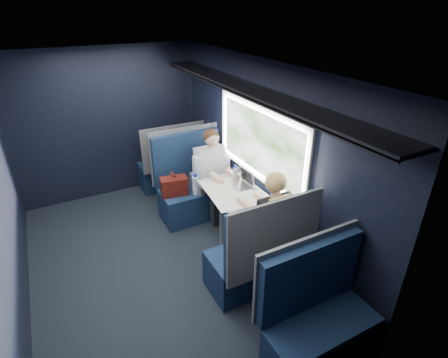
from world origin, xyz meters
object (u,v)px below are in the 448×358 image
woman (270,219)px  seat_bay_near (192,188)px  seat_row_back (317,321)px  seat_row_front (171,165)px  man (213,171)px  cup (236,171)px  bottle_small (235,174)px  seat_bay_far (258,258)px  table (233,197)px  laptop (243,181)px

woman → seat_bay_near: bearing=99.6°
seat_row_back → seat_row_front: bearing=90.0°
seat_row_front → man: 1.17m
seat_row_front → cup: (0.47, -1.36, 0.37)m
seat_row_front → bottle_small: (0.36, -1.54, 0.43)m
seat_bay_far → cup: size_ratio=15.38×
table → man: bearing=84.5°
laptop → cup: laptop is taller
cup → laptop: bearing=-105.2°
seat_row_back → woman: woman is taller
seat_bay_near → laptop: seat_bay_near is taller
seat_bay_far → man: size_ratio=0.95×
table → laptop: (0.19, 0.09, 0.14)m
seat_bay_far → bottle_small: (0.36, 1.14, 0.42)m
seat_row_back → laptop: 1.96m
laptop → seat_bay_near: bearing=116.4°
seat_bay_far → seat_row_front: 2.67m
table → cup: size_ratio=12.20×
table → seat_bay_near: size_ratio=0.79×
man → woman: (0.00, -1.41, 0.01)m
seat_row_back → woman: size_ratio=0.88×
seat_row_front → cup: seat_row_front is taller
seat_bay_near → bottle_small: size_ratio=5.74×
seat_bay_near → seat_row_back: seat_bay_near is taller
woman → laptop: size_ratio=4.25×
seat_bay_near → seat_row_back: size_ratio=1.09×
seat_bay_far → laptop: 1.10m
table → bottle_small: size_ratio=4.56×
table → seat_row_back: seat_row_back is taller
seat_bay_near → bottle_small: bearing=-58.5°
man → woman: same height
seat_row_back → woman: 1.16m
bottle_small → seat_row_front: bearing=103.0°
seat_row_back → woman: (0.25, 1.09, 0.32)m
seat_bay_far → woman: 0.43m
seat_row_back → cup: (0.47, 2.24, 0.37)m
man → table: bearing=-95.5°
laptop → seat_row_front: bearing=102.2°
bottle_small → seat_bay_near: bearing=121.5°
table → woman: size_ratio=0.76×
seat_bay_near → man: (0.27, -0.17, 0.29)m
woman → man: bearing=90.0°
laptop → cup: (0.10, 0.35, -0.02)m
seat_row_back → laptop: (0.37, 1.88, 0.39)m
table → bottle_small: bottle_small is taller
bottle_small → seat_bay_far: bearing=-107.4°
laptop → bottle_small: 0.18m
woman → table: bearing=95.5°
table → seat_bay_near: (-0.20, 0.87, -0.24)m
seat_bay_far → seat_row_back: size_ratio=1.09×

